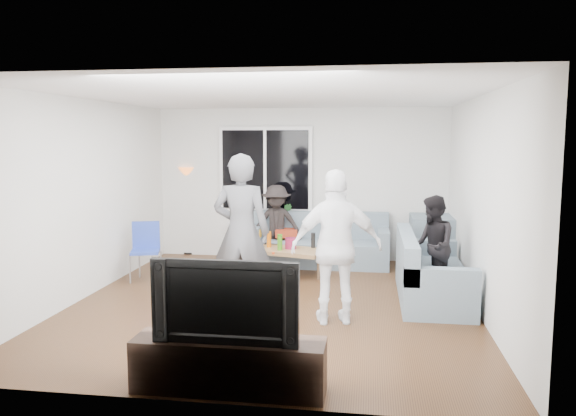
% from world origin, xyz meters
% --- Properties ---
extents(floor, '(5.00, 5.50, 0.04)m').
position_xyz_m(floor, '(0.00, 0.00, -0.02)').
color(floor, '#56351C').
rests_on(floor, ground).
extents(ceiling, '(5.00, 5.50, 0.04)m').
position_xyz_m(ceiling, '(0.00, 0.00, 2.62)').
color(ceiling, white).
rests_on(ceiling, ground).
extents(wall_back, '(5.00, 0.04, 2.60)m').
position_xyz_m(wall_back, '(0.00, 2.77, 1.30)').
color(wall_back, silver).
rests_on(wall_back, ground).
extents(wall_front, '(5.00, 0.04, 2.60)m').
position_xyz_m(wall_front, '(0.00, -2.77, 1.30)').
color(wall_front, silver).
rests_on(wall_front, ground).
extents(wall_left, '(0.04, 5.50, 2.60)m').
position_xyz_m(wall_left, '(-2.52, 0.00, 1.30)').
color(wall_left, silver).
rests_on(wall_left, ground).
extents(wall_right, '(0.04, 5.50, 2.60)m').
position_xyz_m(wall_right, '(2.52, 0.00, 1.30)').
color(wall_right, silver).
rests_on(wall_right, ground).
extents(window_frame, '(1.62, 0.06, 1.47)m').
position_xyz_m(window_frame, '(-0.60, 2.69, 1.55)').
color(window_frame, white).
rests_on(window_frame, wall_back).
extents(window_glass, '(1.50, 0.02, 1.35)m').
position_xyz_m(window_glass, '(-0.60, 2.65, 1.55)').
color(window_glass, black).
rests_on(window_glass, window_frame).
extents(window_mullion, '(0.05, 0.03, 1.35)m').
position_xyz_m(window_mullion, '(-0.60, 2.64, 1.55)').
color(window_mullion, white).
rests_on(window_mullion, window_frame).
extents(radiator, '(1.30, 0.12, 0.62)m').
position_xyz_m(radiator, '(-0.60, 2.65, 0.31)').
color(radiator, silver).
rests_on(radiator, floor).
extents(potted_plant, '(0.20, 0.17, 0.35)m').
position_xyz_m(potted_plant, '(-0.23, 2.62, 0.80)').
color(potted_plant, '#235924').
rests_on(potted_plant, radiator).
extents(vase, '(0.19, 0.19, 0.17)m').
position_xyz_m(vase, '(-0.81, 2.62, 0.70)').
color(vase, silver).
rests_on(vase, radiator).
extents(sofa_back_section, '(2.30, 0.85, 0.85)m').
position_xyz_m(sofa_back_section, '(0.36, 2.27, 0.42)').
color(sofa_back_section, slate).
rests_on(sofa_back_section, floor).
extents(sofa_right_section, '(2.00, 0.85, 0.85)m').
position_xyz_m(sofa_right_section, '(2.02, 0.49, 0.42)').
color(sofa_right_section, slate).
rests_on(sofa_right_section, floor).
extents(sofa_corner, '(0.85, 0.85, 0.85)m').
position_xyz_m(sofa_corner, '(2.28, 2.27, 0.42)').
color(sofa_corner, slate).
rests_on(sofa_corner, floor).
extents(cushion_yellow, '(0.41, 0.35, 0.14)m').
position_xyz_m(cushion_yellow, '(-0.79, 2.25, 0.51)').
color(cushion_yellow, orange).
rests_on(cushion_yellow, sofa_back_section).
extents(cushion_red, '(0.38, 0.33, 0.13)m').
position_xyz_m(cushion_red, '(-0.18, 2.33, 0.51)').
color(cushion_red, maroon).
rests_on(cushion_red, sofa_back_section).
extents(coffee_table, '(1.22, 0.87, 0.40)m').
position_xyz_m(coffee_table, '(-0.04, 1.53, 0.20)').
color(coffee_table, '#947047').
rests_on(coffee_table, floor).
extents(pitcher, '(0.17, 0.17, 0.17)m').
position_xyz_m(pitcher, '(0.00, 1.55, 0.49)').
color(pitcher, '#981B44').
rests_on(pitcher, coffee_table).
extents(side_chair, '(0.50, 0.50, 0.86)m').
position_xyz_m(side_chair, '(-2.05, 0.83, 0.43)').
color(side_chair, '#2740AD').
rests_on(side_chair, floor).
extents(floor_lamp, '(0.32, 0.32, 1.56)m').
position_xyz_m(floor_lamp, '(-2.05, 2.82, 0.78)').
color(floor_lamp, orange).
rests_on(floor_lamp, floor).
extents(player_left, '(0.70, 0.47, 1.91)m').
position_xyz_m(player_left, '(-0.35, -0.26, 0.95)').
color(player_left, '#48494D').
rests_on(player_left, floor).
extents(player_right, '(1.09, 0.62, 1.75)m').
position_xyz_m(player_right, '(0.84, -0.64, 0.87)').
color(player_right, white).
rests_on(player_right, floor).
extents(spectator_right, '(0.58, 0.71, 1.35)m').
position_xyz_m(spectator_right, '(2.02, 0.60, 0.67)').
color(spectator_right, black).
rests_on(spectator_right, floor).
extents(spectator_back, '(0.88, 0.55, 1.32)m').
position_xyz_m(spectator_back, '(-0.35, 2.30, 0.66)').
color(spectator_back, black).
rests_on(spectator_back, floor).
extents(tv_console, '(1.60, 0.40, 0.44)m').
position_xyz_m(tv_console, '(0.06, -2.50, 0.22)').
color(tv_console, '#312018').
rests_on(tv_console, floor).
extents(television, '(1.20, 0.16, 0.69)m').
position_xyz_m(television, '(0.06, -2.50, 0.79)').
color(television, black).
rests_on(television, tv_console).
extents(bottle_e, '(0.07, 0.07, 0.23)m').
position_xyz_m(bottle_e, '(0.34, 1.68, 0.52)').
color(bottle_e, black).
rests_on(bottle_e, coffee_table).
extents(bottle_a, '(0.07, 0.07, 0.25)m').
position_xyz_m(bottle_a, '(-0.35, 1.62, 0.52)').
color(bottle_a, '#D4610C').
rests_on(bottle_a, coffee_table).
extents(bottle_b, '(0.08, 0.08, 0.24)m').
position_xyz_m(bottle_b, '(-0.14, 1.41, 0.52)').
color(bottle_b, '#3C8919').
rests_on(bottle_b, coffee_table).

